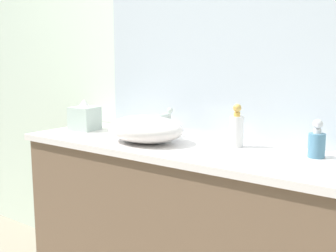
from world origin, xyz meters
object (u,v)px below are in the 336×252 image
(lotion_bottle, at_px, (317,142))
(tissue_box, at_px, (85,117))
(soap_dispenser, at_px, (237,129))
(sink_basin, at_px, (145,129))

(lotion_bottle, relative_size, tissue_box, 0.91)
(soap_dispenser, relative_size, lotion_bottle, 1.25)
(soap_dispenser, relative_size, tissue_box, 1.13)
(soap_dispenser, bearing_deg, sink_basin, -157.83)
(sink_basin, bearing_deg, lotion_bottle, 12.33)
(tissue_box, bearing_deg, lotion_bottle, 4.49)
(sink_basin, distance_m, soap_dispenser, 0.41)
(lotion_bottle, bearing_deg, soap_dispenser, -179.63)
(sink_basin, height_order, lotion_bottle, lotion_bottle)
(lotion_bottle, bearing_deg, tissue_box, -175.51)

